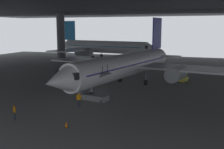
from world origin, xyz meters
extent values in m
plane|color=slate|center=(0.00, 0.00, 0.00)|extent=(110.00, 110.00, 0.00)
cylinder|color=#4C4F54|center=(-22.65, 29.09, 6.56)|extent=(2.10, 2.10, 13.12)
cube|color=#38383D|center=(0.00, 13.75, 13.72)|extent=(121.00, 99.00, 1.20)
cube|color=#4C4F54|center=(0.00, 30.25, 12.72)|extent=(115.50, 0.50, 0.70)
cylinder|color=white|center=(1.84, 5.87, 3.39)|extent=(9.16, 26.87, 3.58)
cone|color=white|center=(-1.33, -8.76, 3.39)|extent=(4.34, 4.95, 3.51)
cube|color=black|center=(-0.85, -6.55, 3.84)|extent=(3.51, 3.10, 0.79)
cone|color=white|center=(5.01, 20.50, 3.75)|extent=(4.19, 6.25, 3.05)
cube|color=navy|center=(4.53, 18.29, 8.12)|extent=(1.06, 3.87, 5.86)
cube|color=white|center=(6.78, 16.80, 3.93)|extent=(5.08, 3.83, 0.16)
cube|color=white|center=(1.87, 17.87, 3.93)|extent=(5.08, 3.83, 0.16)
cube|color=white|center=(11.83, 8.14, 3.03)|extent=(16.03, 9.54, 0.24)
cylinder|color=#9EA3A8|center=(9.66, 6.61, 2.41)|extent=(3.16, 5.02, 2.22)
cube|color=white|center=(-6.32, 12.07, 3.03)|extent=(16.03, 9.54, 0.24)
cylinder|color=#9EA3A8|center=(-4.97, 9.78, 2.41)|extent=(3.16, 5.02, 2.22)
cube|color=navy|center=(1.84, 5.87, 3.66)|extent=(8.81, 24.98, 0.16)
cylinder|color=#9EA3A8|center=(-0.05, -2.89, 1.25)|extent=(0.20, 0.20, 1.15)
cylinder|color=black|center=(-0.05, -2.89, 0.45)|extent=(0.48, 0.94, 0.90)
cylinder|color=#9EA3A8|center=(4.73, 7.91, 1.25)|extent=(0.20, 0.20, 1.15)
cylinder|color=black|center=(4.73, 7.91, 0.45)|extent=(0.48, 0.94, 0.90)
cylinder|color=#9EA3A8|center=(0.06, 8.93, 1.25)|extent=(0.20, 0.20, 1.15)
cylinder|color=black|center=(0.06, 8.93, 0.45)|extent=(0.48, 0.94, 0.90)
cube|color=slate|center=(0.40, -3.15, 0.35)|extent=(3.96, 2.26, 0.70)
cube|color=slate|center=(0.40, -3.15, 2.14)|extent=(3.67, 2.00, 2.96)
cube|color=slate|center=(2.05, -3.51, 3.57)|extent=(1.35, 1.50, 0.12)
cylinder|color=black|center=(2.18, -2.92, 4.07)|extent=(0.06, 0.06, 1.00)
cylinder|color=black|center=(1.93, -4.10, 4.07)|extent=(0.06, 0.06, 1.00)
cylinder|color=black|center=(2.04, -2.79, 0.15)|extent=(0.32, 0.18, 0.30)
cylinder|color=black|center=(1.74, -4.16, 0.15)|extent=(0.32, 0.18, 0.30)
cylinder|color=black|center=(-0.95, -2.14, 0.15)|extent=(0.32, 0.18, 0.30)
cylinder|color=black|center=(-1.24, -3.51, 0.15)|extent=(0.32, 0.18, 0.30)
cylinder|color=#232838|center=(-4.02, -13.11, 0.41)|extent=(0.14, 0.14, 0.82)
cylinder|color=#232838|center=(-4.12, -12.96, 0.41)|extent=(0.14, 0.14, 0.82)
cube|color=orange|center=(-4.07, -13.03, 1.12)|extent=(0.38, 0.42, 0.58)
cylinder|color=orange|center=(-3.95, -13.23, 1.15)|extent=(0.09, 0.09, 0.55)
cylinder|color=orange|center=(-4.20, -12.84, 1.15)|extent=(0.09, 0.09, 0.55)
sphere|color=brown|center=(-4.07, -13.03, 1.53)|extent=(0.22, 0.22, 0.22)
cylinder|color=#232838|center=(0.11, -6.81, 0.44)|extent=(0.14, 0.14, 0.88)
cylinder|color=#232838|center=(-0.04, -6.90, 0.44)|extent=(0.14, 0.14, 0.88)
cube|color=orange|center=(0.03, -6.85, 1.19)|extent=(0.42, 0.37, 0.62)
cylinder|color=orange|center=(0.23, -6.74, 1.23)|extent=(0.09, 0.09, 0.59)
cylinder|color=orange|center=(-0.16, -6.97, 1.23)|extent=(0.09, 0.09, 0.59)
sphere|color=beige|center=(0.03, -6.85, 1.64)|extent=(0.24, 0.24, 0.24)
cylinder|color=white|center=(-15.58, 42.87, 3.44)|extent=(27.73, 8.34, 3.69)
cone|color=white|center=(-0.39, 40.23, 3.44)|extent=(4.98, 4.32, 3.62)
cube|color=black|center=(-2.69, 40.63, 3.91)|extent=(3.08, 3.53, 0.81)
cone|color=white|center=(-30.77, 45.51, 3.81)|extent=(6.35, 4.10, 3.14)
cube|color=#1972B2|center=(-28.47, 45.11, 8.31)|extent=(4.01, 0.93, 6.04)
cube|color=white|center=(-27.03, 47.49, 4.00)|extent=(3.78, 5.14, 0.16)
cube|color=white|center=(-27.92, 42.40, 4.00)|extent=(3.78, 5.14, 0.16)
cube|color=white|center=(-18.33, 53.06, 3.08)|extent=(9.25, 16.35, 0.24)
cylinder|color=#9EA3A8|center=(-16.67, 50.89, 2.43)|extent=(5.12, 3.08, 2.29)
cube|color=white|center=(-21.60, 34.22, 3.08)|extent=(9.25, 16.35, 0.24)
cylinder|color=#9EA3A8|center=(-19.31, 35.70, 2.43)|extent=(5.12, 3.08, 2.29)
cube|color=#1972B2|center=(-15.58, 42.87, 3.72)|extent=(25.76, 8.07, 0.16)
cylinder|color=#9EA3A8|center=(-6.49, 41.29, 1.25)|extent=(0.20, 0.20, 1.15)
cylinder|color=black|center=(-6.49, 41.29, 0.45)|extent=(0.94, 0.45, 0.90)
cylinder|color=#9EA3A8|center=(-17.80, 45.74, 1.25)|extent=(0.20, 0.20, 1.15)
cylinder|color=black|center=(-17.80, 45.74, 0.45)|extent=(0.94, 0.45, 0.90)
cylinder|color=#9EA3A8|center=(-18.64, 40.92, 1.25)|extent=(0.20, 0.20, 1.15)
cylinder|color=black|center=(-18.64, 40.92, 0.45)|extent=(0.94, 0.45, 0.90)
cube|color=black|center=(1.81, -13.14, 0.02)|extent=(0.36, 0.36, 0.04)
cone|color=orange|center=(1.81, -13.14, 0.32)|extent=(0.30, 0.30, 0.56)
cube|color=yellow|center=(10.28, 12.45, 0.55)|extent=(1.55, 2.37, 0.70)
cylinder|color=black|center=(10.68, 11.57, 0.22)|extent=(0.25, 0.46, 0.44)
cylinder|color=black|center=(9.60, 11.76, 0.22)|extent=(0.25, 0.46, 0.44)
cylinder|color=black|center=(10.95, 13.15, 0.22)|extent=(0.25, 0.46, 0.44)
cylinder|color=black|center=(9.87, 13.33, 0.22)|extent=(0.25, 0.46, 0.44)
camera|label=1|loc=(13.82, -34.60, 9.17)|focal=43.74mm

